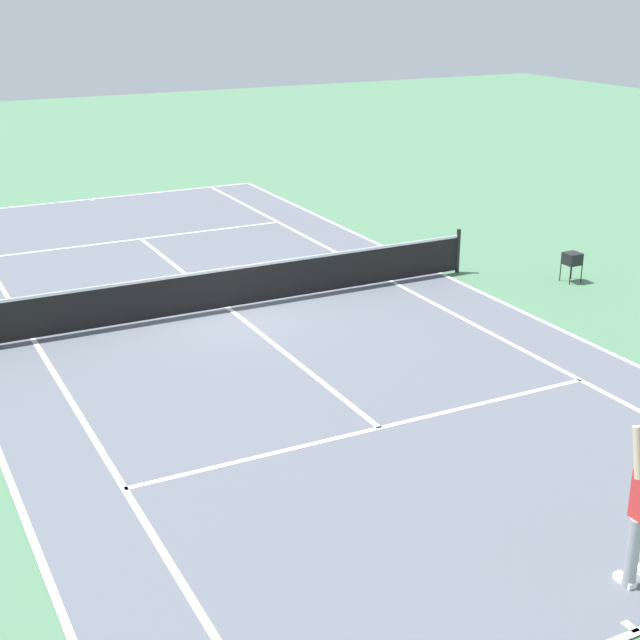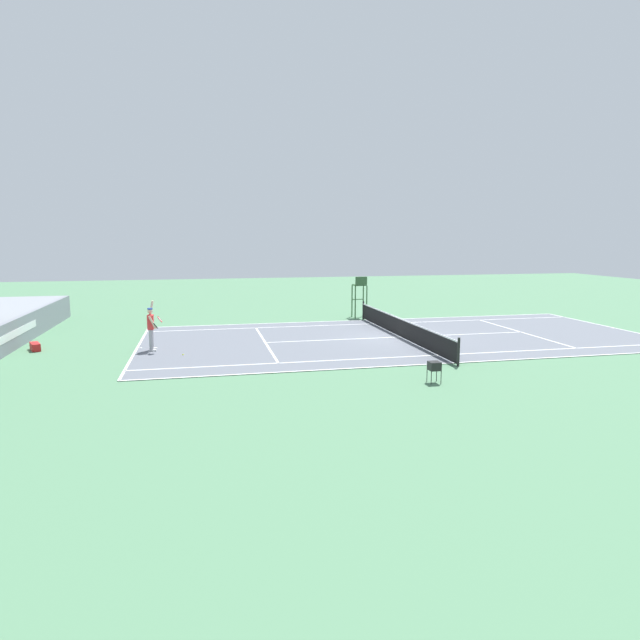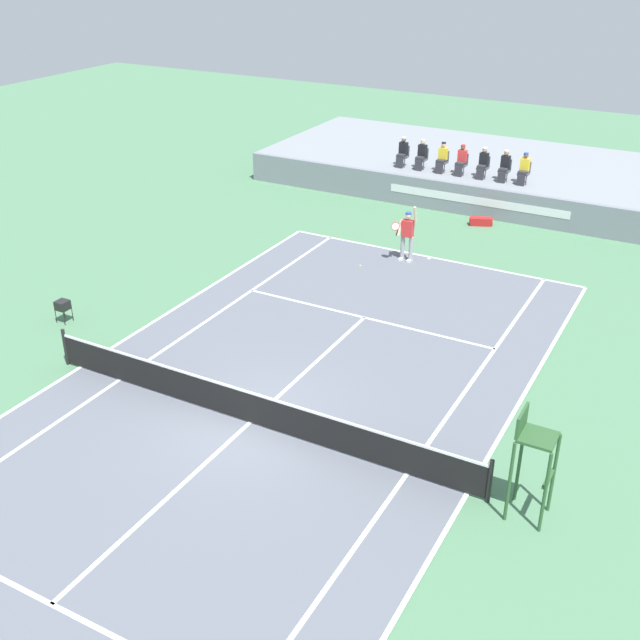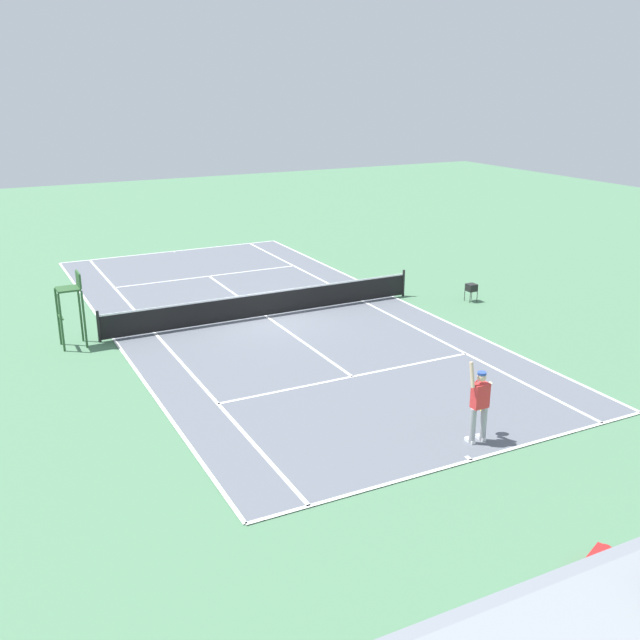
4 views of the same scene
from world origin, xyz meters
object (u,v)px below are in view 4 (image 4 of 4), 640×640
Objects in this scene: equipment_bag at (597,564)px; ball_hopper at (471,287)px; umpire_chair at (71,300)px; tennis_ball at (481,410)px; tennis_player at (479,404)px.

ball_hopper is (-8.40, -14.19, 0.41)m from equipment_bag.
umpire_chair is 14.72m from ball_hopper.
umpire_chair is at bearing -7.16° from ball_hopper.
tennis_ball is 0.10× the size of ball_hopper.
tennis_ball is 13.20m from umpire_chair.
tennis_player is 1.99m from tennis_ball.
equipment_bag is 1.36× the size of ball_hopper.
equipment_bag is (-6.17, 16.02, -1.40)m from umpire_chair.
equipment_bag is at bearing 59.38° from ball_hopper.
tennis_player is 0.85× the size of umpire_chair.
tennis_player is 11.84m from ball_hopper.
equipment_bag is (2.38, 6.09, 0.13)m from tennis_ball.
tennis_ball is at bearing -111.36° from equipment_bag.
umpire_chair reaches higher than ball_hopper.
tennis_player is 2.98× the size of ball_hopper.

